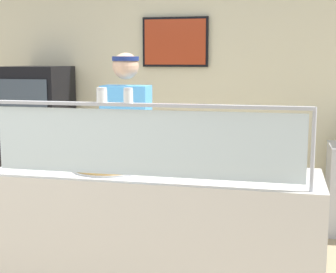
% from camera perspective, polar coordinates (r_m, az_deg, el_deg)
% --- Properties ---
extents(ground_plane, '(12.00, 12.00, 0.00)m').
position_cam_1_polar(ground_plane, '(4.31, 0.79, -14.56)').
color(ground_plane, tan).
rests_on(ground_plane, ground).
extents(shop_rear_unit, '(6.62, 0.13, 2.70)m').
position_cam_1_polar(shop_rear_unit, '(5.66, 4.50, 5.25)').
color(shop_rear_unit, beige).
rests_on(shop_rear_unit, ground).
extents(serving_counter, '(2.22, 0.71, 0.95)m').
position_cam_1_polar(serving_counter, '(3.55, -1.44, -11.53)').
color(serving_counter, silver).
rests_on(serving_counter, ground).
extents(sneeze_guard, '(2.05, 0.06, 0.49)m').
position_cam_1_polar(sneeze_guard, '(3.07, -2.88, 0.35)').
color(sneeze_guard, '#B2B5BC').
rests_on(sneeze_guard, serving_counter).
extents(pizza_tray, '(0.51, 0.51, 0.04)m').
position_cam_1_polar(pizza_tray, '(3.50, -6.74, -3.48)').
color(pizza_tray, '#9EA0A8').
rests_on(pizza_tray, serving_counter).
extents(pizza_server, '(0.15, 0.29, 0.01)m').
position_cam_1_polar(pizza_server, '(3.47, -6.54, -3.22)').
color(pizza_server, '#ADAFB7').
rests_on(pizza_server, pizza_tray).
extents(parmesan_shaker, '(0.07, 0.07, 0.09)m').
position_cam_1_polar(parmesan_shaker, '(3.13, -7.56, 4.61)').
color(parmesan_shaker, white).
rests_on(parmesan_shaker, sneeze_guard).
extents(pepper_flake_shaker, '(0.06, 0.06, 0.09)m').
position_cam_1_polar(pepper_flake_shaker, '(3.07, -4.56, 4.59)').
color(pepper_flake_shaker, white).
rests_on(pepper_flake_shaker, sneeze_guard).
extents(worker_figure, '(0.41, 0.50, 1.76)m').
position_cam_1_polar(worker_figure, '(4.08, -4.71, -1.13)').
color(worker_figure, '#23232D').
rests_on(worker_figure, ground).
extents(drink_fridge, '(0.65, 0.64, 1.63)m').
position_cam_1_polar(drink_fridge, '(5.87, -14.49, -0.20)').
color(drink_fridge, black).
rests_on(drink_fridge, ground).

